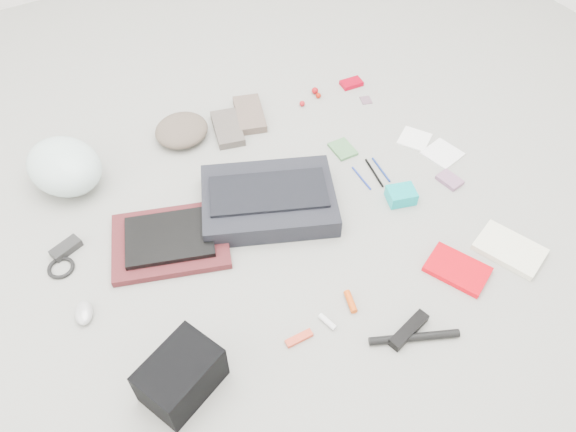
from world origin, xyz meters
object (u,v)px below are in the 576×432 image
bike_helmet (64,166)px  camera_bag (181,376)px  accordion_wallet (401,195)px  laptop (169,237)px  messenger_bag (269,200)px  book_red (457,269)px

bike_helmet → camera_bag: 0.95m
bike_helmet → accordion_wallet: (1.01, -0.70, -0.07)m
laptop → accordion_wallet: 0.84m
messenger_bag → accordion_wallet: bearing=-2.3°
camera_bag → accordion_wallet: bearing=-7.7°
messenger_bag → accordion_wallet: size_ratio=4.72×
messenger_bag → camera_bag: camera_bag is taller
camera_bag → book_red: 0.94m
laptop → bike_helmet: size_ratio=0.97×
laptop → messenger_bag: bearing=15.1°
bike_helmet → camera_bag: bearing=-110.9°
book_red → accordion_wallet: 0.35m
book_red → accordion_wallet: (0.04, 0.35, 0.01)m
laptop → camera_bag: 0.52m
camera_bag → book_red: (0.93, -0.09, -0.06)m
laptop → book_red: size_ratio=1.50×
camera_bag → messenger_bag: bearing=18.6°
bike_helmet → camera_bag: (0.04, -0.95, -0.02)m
laptop → accordion_wallet: size_ratio=2.95×
laptop → camera_bag: (-0.17, -0.49, 0.03)m
messenger_bag → book_red: (0.40, -0.56, -0.03)m
messenger_bag → laptop: (-0.37, 0.03, -0.00)m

